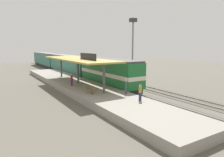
{
  "coord_description": "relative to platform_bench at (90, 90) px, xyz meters",
  "views": [
    {
      "loc": [
        -16.68,
        -29.35,
        6.61
      ],
      "look_at": [
        -1.38,
        -4.63,
        2.0
      ],
      "focal_mm": 33.29,
      "sensor_mm": 36.0,
      "label": 1
    }
  ],
  "objects": [
    {
      "name": "station_canopy",
      "position": [
        1.4,
        6.98,
        3.19
      ],
      "size": [
        5.2,
        18.0,
        4.7
      ],
      "color": "#47474C",
      "rests_on": "platform"
    },
    {
      "name": "person_boarding",
      "position": [
        -0.13,
        5.81,
        0.51
      ],
      "size": [
        0.34,
        0.34,
        1.71
      ],
      "color": "#663375",
      "rests_on": "platform"
    },
    {
      "name": "platform_bench",
      "position": [
        0.0,
        0.0,
        0.0
      ],
      "size": [
        0.44,
        1.7,
        0.5
      ],
      "color": "#333338",
      "rests_on": "platform"
    },
    {
      "name": "person_walking",
      "position": [
        3.56,
        -2.44,
        0.51
      ],
      "size": [
        0.34,
        0.34,
        1.71
      ],
      "color": "#4C4C51",
      "rests_on": "platform"
    },
    {
      "name": "passenger_carriage_rear",
      "position": [
        6.0,
        44.44,
        0.97
      ],
      "size": [
        2.9,
        20.0,
        4.24
      ],
      "color": "#28282D",
      "rests_on": "track_near"
    },
    {
      "name": "track_far",
      "position": [
        10.6,
        7.07,
        -1.31
      ],
      "size": [
        3.2,
        110.0,
        0.16
      ],
      "color": "#4E4941",
      "rests_on": "ground"
    },
    {
      "name": "locomotive",
      "position": [
        6.0,
        5.64,
        1.07
      ],
      "size": [
        2.93,
        14.43,
        4.44
      ],
      "color": "#28282D",
      "rests_on": "track_near"
    },
    {
      "name": "ground_plane",
      "position": [
        8.0,
        7.07,
        -1.34
      ],
      "size": [
        120.0,
        120.0,
        0.0
      ],
      "primitive_type": "plane",
      "color": "#5B564C"
    },
    {
      "name": "light_mast",
      "position": [
        13.8,
        9.75,
        7.05
      ],
      "size": [
        1.1,
        1.1,
        11.7
      ],
      "color": "slate",
      "rests_on": "ground"
    },
    {
      "name": "platform",
      "position": [
        1.4,
        7.07,
        -0.89
      ],
      "size": [
        6.0,
        44.0,
        0.9
      ],
      "primitive_type": "cube",
      "color": "gray",
      "rests_on": "ground"
    },
    {
      "name": "passenger_carriage_front",
      "position": [
        6.0,
        23.64,
        0.97
      ],
      "size": [
        2.9,
        20.0,
        4.24
      ],
      "color": "#28282D",
      "rests_on": "track_near"
    },
    {
      "name": "person_waiting",
      "position": [
        2.99,
        -5.8,
        0.51
      ],
      "size": [
        0.34,
        0.34,
        1.71
      ],
      "color": "navy",
      "rests_on": "platform"
    },
    {
      "name": "track_near",
      "position": [
        6.0,
        7.07,
        -1.31
      ],
      "size": [
        3.2,
        110.0,
        0.16
      ],
      "color": "#4E4941",
      "rests_on": "ground"
    }
  ]
}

